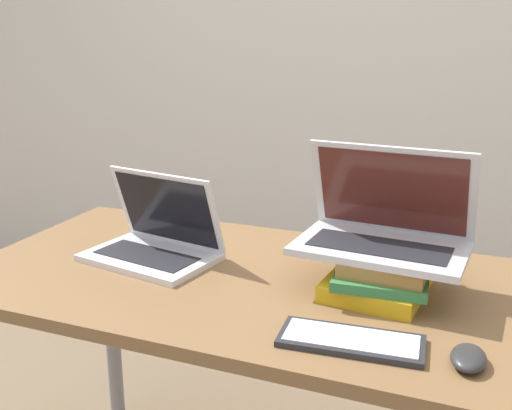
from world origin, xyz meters
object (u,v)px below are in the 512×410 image
object	(u,v)px
wireless_keyboard	(351,341)
laptop_left	(155,241)
laptop_on_books	(384,228)
book_stack	(382,273)
mouse	(468,358)

from	to	relation	value
wireless_keyboard	laptop_left	bearing A→B (deg)	156.11
laptop_left	wireless_keyboard	xyz separation A→B (m)	(0.57, -0.25, -0.04)
laptop_on_books	book_stack	bearing A→B (deg)	-76.15
laptop_on_books	mouse	xyz separation A→B (m)	(0.21, -0.28, -0.13)
mouse	wireless_keyboard	bearing A→B (deg)	-179.12
book_stack	mouse	distance (m)	0.32
laptop_left	book_stack	xyz separation A→B (m)	(0.58, 0.00, 0.00)
laptop_on_books	wireless_keyboard	world-z (taller)	laptop_on_books
book_stack	wireless_keyboard	bearing A→B (deg)	-92.29
wireless_keyboard	mouse	bearing A→B (deg)	0.88
laptop_left	book_stack	bearing A→B (deg)	0.20
book_stack	mouse	size ratio (longest dim) A/B	2.72
laptop_on_books	wireless_keyboard	distance (m)	0.31
laptop_left	laptop_on_books	bearing A→B (deg)	3.06
laptop_left	wireless_keyboard	size ratio (longest dim) A/B	1.28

